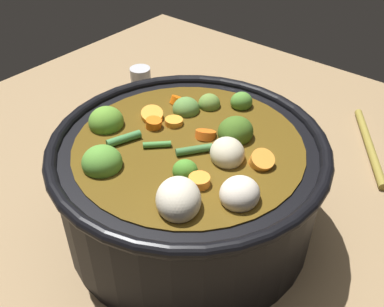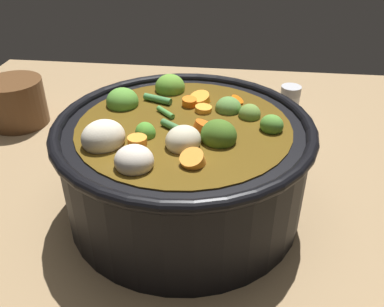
% 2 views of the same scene
% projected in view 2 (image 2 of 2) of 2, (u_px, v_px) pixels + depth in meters
% --- Properties ---
extents(ground_plane, '(1.10, 1.10, 0.00)m').
position_uv_depth(ground_plane, '(185.00, 206.00, 0.58)').
color(ground_plane, '#8C704C').
extents(cooking_pot, '(0.33, 0.33, 0.16)m').
position_uv_depth(cooking_pot, '(184.00, 164.00, 0.54)').
color(cooking_pot, black).
rests_on(cooking_pot, ground_plane).
extents(salt_shaker, '(0.04, 0.04, 0.09)m').
position_uv_depth(salt_shaker, '(288.00, 109.00, 0.74)').
color(salt_shaker, silver).
rests_on(salt_shaker, ground_plane).
extents(small_saucepan, '(0.17, 0.16, 0.09)m').
position_uv_depth(small_saucepan, '(15.00, 102.00, 0.77)').
color(small_saucepan, brown).
rests_on(small_saucepan, ground_plane).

